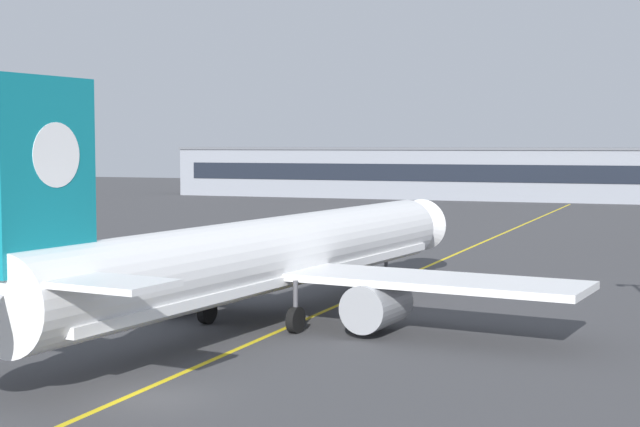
% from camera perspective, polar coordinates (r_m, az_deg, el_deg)
% --- Properties ---
extents(ground_plane, '(400.00, 400.00, 0.00)m').
position_cam_1_polar(ground_plane, '(35.59, -10.01, -10.83)').
color(ground_plane, '#3D3D3F').
extents(taxiway_centreline, '(5.95, 179.92, 0.01)m').
position_cam_1_polar(taxiway_centreline, '(62.81, 3.97, -4.24)').
color(taxiway_centreline, yellow).
rests_on(taxiway_centreline, ground).
extents(airliner_foreground, '(32.36, 41.45, 11.65)m').
position_cam_1_polar(airliner_foreground, '(49.07, -3.05, -2.63)').
color(airliner_foreground, white).
rests_on(airliner_foreground, ground).
extents(safety_cone_by_nose_gear, '(0.44, 0.44, 0.55)m').
position_cam_1_polar(safety_cone_by_nose_gear, '(64.39, 4.58, -3.81)').
color(safety_cone_by_nose_gear, orange).
rests_on(safety_cone_by_nose_gear, ground).
extents(safety_cone_by_port_wing, '(0.44, 0.44, 0.55)m').
position_cam_1_polar(safety_cone_by_port_wing, '(60.19, -17.34, -4.54)').
color(safety_cone_by_port_wing, orange).
rests_on(safety_cone_by_port_wing, ground).
extents(terminal_building, '(139.75, 12.40, 8.62)m').
position_cam_1_polar(terminal_building, '(159.09, 15.40, 2.26)').
color(terminal_building, gray).
rests_on(terminal_building, ground).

